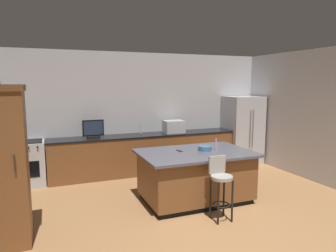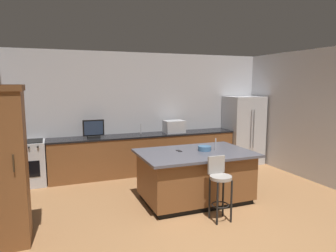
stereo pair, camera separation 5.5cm
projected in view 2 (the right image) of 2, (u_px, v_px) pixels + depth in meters
The scene contains 16 objects.
ground_plane at pixel (239, 250), 3.93m from camera, with size 16.57×16.57×0.00m, color #996B42.
wall_back at pixel (144, 112), 7.56m from camera, with size 6.74×0.12×2.86m, color #BCBCC1.
wall_right at pixel (309, 115), 6.78m from camera, with size 0.12×4.54×2.86m, color #BCBCC1.
counter_back at pixel (146, 153), 7.31m from camera, with size 4.44×0.62×0.93m.
kitchen_island at pixel (195, 176), 5.57m from camera, with size 2.02×1.34×0.91m.
refrigerator at pixel (243, 130), 8.15m from camera, with size 0.91×0.78×1.78m.
range_oven at pixel (27, 163), 6.38m from camera, with size 0.75×0.63×0.95m.
cabinet_tower at pixel (0, 164), 3.96m from camera, with size 0.67×0.62×2.11m.
microwave at pixel (174, 127), 7.49m from camera, with size 0.48×0.36×0.30m, color #B7BABF.
tv_monitor at pixel (94, 130), 6.74m from camera, with size 0.46×0.16×0.41m.
sink_faucet_back at pixel (141, 129), 7.29m from camera, with size 0.02×0.02×0.24m, color #B2B2B7.
sink_faucet_island at pixel (216, 144), 5.64m from camera, with size 0.02×0.02×0.22m, color #B2B2B7.
bar_stool_center at pixel (220, 183), 4.75m from camera, with size 0.34×0.34×1.00m.
fruit_bowl at pixel (205, 148), 5.60m from camera, with size 0.24×0.24×0.08m, color #3F668C.
cell_phone at pixel (179, 151), 5.57m from camera, with size 0.07×0.15×0.01m, color black.
tv_remote at pixel (207, 149), 5.72m from camera, with size 0.04×0.17×0.02m, color black.
Camera 2 is at (-2.18, -3.09, 2.13)m, focal length 32.74 mm.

